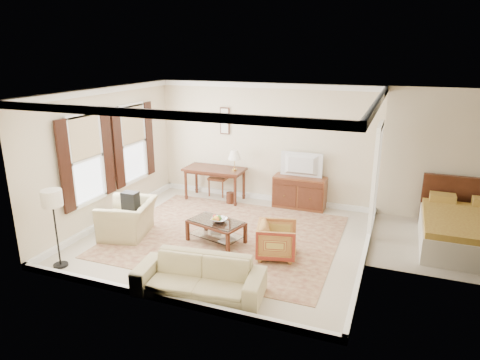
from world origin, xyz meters
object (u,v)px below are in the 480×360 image
Objects in this scene: sofa at (199,271)px; tv at (301,158)px; striped_armchair at (277,239)px; coffee_table at (216,226)px; writing_desk at (215,172)px; club_armchair at (128,213)px; sideboard at (300,192)px.

tv is at bearing 76.02° from sofa.
coffee_table is at bearing 69.22° from striped_armchair.
writing_desk is 1.26× the size of coffee_table.
sofa reaches higher than coffee_table.
writing_desk is 2.73m from club_armchair.
sofa reaches higher than striped_armchair.
club_armchair is 2.75m from sofa.
tv is at bearing -8.53° from striped_armchair.
club_armchair reaches higher than sofa.
club_armchair is (-2.88, -2.82, 0.10)m from sideboard.
coffee_table is at bearing -113.00° from sideboard.
sofa is at bearing 82.71° from tv.
tv is at bearing 120.39° from club_armchair.
club_armchair is at bearing 79.53° from striped_armchair.
tv is 0.86× the size of club_armchair.
tv is 0.48× the size of sofa.
club_armchair is at bearing 44.26° from tv.
sofa is (0.52, -1.79, 0.05)m from coffee_table.
sideboard is 4.03m from club_armchair.
tv is at bearing -90.00° from sideboard.
sideboard is (2.12, 0.21, -0.33)m from writing_desk.
writing_desk reaches higher than sideboard.
coffee_table is (-1.06, -2.48, -0.89)m from tv.
tv is at bearing 66.83° from coffee_table.
club_armchair is at bearing -135.54° from sideboard.
sideboard is at bearing 120.59° from club_armchair.
sideboard is 1.04× the size of coffee_table.
tv is 4.39m from sofa.
writing_desk is at bearing 4.98° from tv.
sofa is (1.58, -4.08, -0.32)m from writing_desk.
club_armchair is at bearing -106.03° from writing_desk.
club_armchair is at bearing -169.94° from coffee_table.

